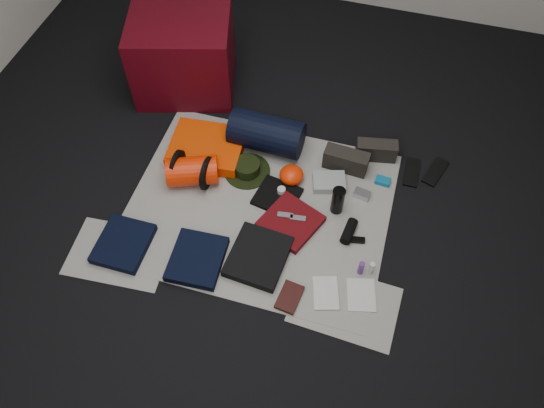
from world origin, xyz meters
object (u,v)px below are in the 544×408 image
(paperback_book, at_px, (289,297))
(compact_camera, at_px, (362,194))
(stuff_sack, at_px, (192,171))
(navy_duffel, at_px, (267,133))
(red_cabinet, at_px, (183,55))
(sleeping_pad, at_px, (207,147))
(water_bottle, at_px, (338,200))

(paperback_book, bearing_deg, compact_camera, 79.46)
(stuff_sack, bearing_deg, navy_duffel, 47.88)
(compact_camera, bearing_deg, stuff_sack, -160.44)
(red_cabinet, distance_m, paperback_book, 1.88)
(sleeping_pad, xyz_separation_m, navy_duffel, (0.37, 0.16, 0.08))
(navy_duffel, bearing_deg, paperback_book, -65.21)
(sleeping_pad, bearing_deg, compact_camera, -4.16)
(navy_duffel, bearing_deg, stuff_sack, -130.18)
(sleeping_pad, distance_m, paperback_book, 1.20)
(stuff_sack, xyz_separation_m, water_bottle, (0.93, 0.03, 0.01))
(navy_duffel, height_order, compact_camera, navy_duffel)
(sleeping_pad, xyz_separation_m, water_bottle, (0.93, -0.22, 0.06))
(water_bottle, bearing_deg, sleeping_pad, 166.58)
(paperback_book, bearing_deg, sleeping_pad, 139.76)
(stuff_sack, distance_m, water_bottle, 0.93)
(sleeping_pad, height_order, compact_camera, sleeping_pad)
(red_cabinet, bearing_deg, paperback_book, -66.67)
(water_bottle, relative_size, compact_camera, 1.96)
(red_cabinet, distance_m, compact_camera, 1.59)
(red_cabinet, xyz_separation_m, sleeping_pad, (0.36, -0.57, -0.23))
(red_cabinet, height_order, stuff_sack, red_cabinet)
(navy_duffel, distance_m, paperback_book, 1.13)
(sleeping_pad, bearing_deg, navy_duffel, 23.01)
(stuff_sack, height_order, navy_duffel, navy_duffel)
(red_cabinet, xyz_separation_m, compact_camera, (1.43, -0.65, -0.26))
(navy_duffel, xyz_separation_m, water_bottle, (0.56, -0.38, -0.03))
(sleeping_pad, bearing_deg, paperback_book, -47.54)
(sleeping_pad, relative_size, paperback_book, 2.67)
(stuff_sack, bearing_deg, water_bottle, 1.81)
(red_cabinet, height_order, compact_camera, red_cabinet)
(red_cabinet, distance_m, navy_duffel, 0.85)
(navy_duffel, relative_size, paperback_book, 2.70)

